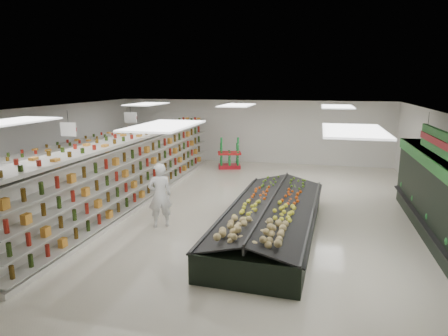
% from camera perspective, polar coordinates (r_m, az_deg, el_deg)
% --- Properties ---
extents(floor, '(16.00, 16.00, 0.00)m').
position_cam_1_polar(floor, '(13.36, -1.69, -5.71)').
color(floor, beige).
rests_on(floor, ground).
extents(ceiling, '(14.00, 16.00, 0.02)m').
position_cam_1_polar(ceiling, '(12.75, -1.78, 8.11)').
color(ceiling, white).
rests_on(ceiling, wall_back).
extents(wall_back, '(14.00, 0.02, 3.20)m').
position_cam_1_polar(wall_back, '(20.70, 4.04, 5.22)').
color(wall_back, silver).
rests_on(wall_back, floor).
extents(wall_front, '(14.00, 0.02, 3.20)m').
position_cam_1_polar(wall_front, '(5.96, -22.70, -13.72)').
color(wall_front, silver).
rests_on(wall_front, floor).
extents(wall_left, '(0.02, 16.00, 3.20)m').
position_cam_1_polar(wall_left, '(16.23, -26.38, 2.04)').
color(wall_left, silver).
rests_on(wall_left, floor).
extents(produce_wall_case, '(0.93, 8.00, 2.20)m').
position_cam_1_polar(produce_wall_case, '(11.61, 29.01, -3.67)').
color(produce_wall_case, black).
rests_on(produce_wall_case, floor).
extents(aisle_sign_near, '(0.52, 0.06, 0.75)m').
position_cam_1_polar(aisle_sign_near, '(12.57, -21.32, 5.18)').
color(aisle_sign_near, white).
rests_on(aisle_sign_near, ceiling).
extents(aisle_sign_far, '(0.52, 0.06, 0.75)m').
position_cam_1_polar(aisle_sign_far, '(16.00, -13.21, 7.03)').
color(aisle_sign_far, white).
rests_on(aisle_sign_far, ceiling).
extents(hortifruti_banner, '(0.12, 3.20, 0.95)m').
position_cam_1_polar(hortifruti_banner, '(11.26, 28.35, 3.30)').
color(hortifruti_banner, '#1F7526').
rests_on(hortifruti_banner, ceiling).
extents(gondola_left, '(1.14, 11.36, 1.97)m').
position_cam_1_polar(gondola_left, '(15.24, -20.98, -0.76)').
color(gondola_left, silver).
rests_on(gondola_left, floor).
extents(gondola_center, '(1.17, 13.42, 2.32)m').
position_cam_1_polar(gondola_center, '(14.21, -12.37, -0.44)').
color(gondola_center, silver).
rests_on(gondola_center, floor).
extents(produce_island, '(2.76, 6.80, 1.00)m').
position_cam_1_polar(produce_island, '(11.15, 6.74, -7.01)').
color(produce_island, black).
rests_on(produce_island, floor).
extents(soda_endcap, '(1.25, 1.01, 1.40)m').
position_cam_1_polar(soda_endcap, '(19.28, 0.77, 1.96)').
color(soda_endcap, '#A8131D').
rests_on(soda_endcap, floor).
extents(shopper_main, '(0.82, 0.76, 1.88)m').
position_cam_1_polar(shopper_main, '(11.55, -9.15, -3.88)').
color(shopper_main, silver).
rests_on(shopper_main, floor).
extents(shopper_background, '(0.77, 1.02, 1.87)m').
position_cam_1_polar(shopper_background, '(17.74, -11.73, 1.65)').
color(shopper_background, '#9F7F62').
rests_on(shopper_background, floor).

